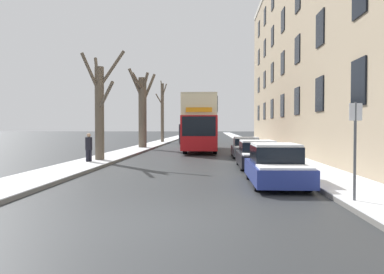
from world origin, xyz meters
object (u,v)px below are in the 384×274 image
object	(u,v)px
parked_car_2	(246,148)
bare_tree_left_2	(162,112)
bare_tree_left_0	(100,108)
parked_car_1	(257,155)
pedestrian_left_sidewalk	(89,147)
parked_car_0	(276,166)
oncoming_van	(189,133)
bare_tree_left_1	(142,109)
double_decker_bus	(201,121)
street_sign_post	(355,147)

from	to	relation	value
parked_car_2	bare_tree_left_2	bearing A→B (deg)	111.72
bare_tree_left_0	parked_car_1	xyz separation A→B (m)	(8.61, -2.32, -2.45)
parked_car_2	pedestrian_left_sidewalk	world-z (taller)	pedestrian_left_sidewalk
parked_car_0	oncoming_van	bearing A→B (deg)	99.09
oncoming_van	bare_tree_left_2	bearing A→B (deg)	161.66
bare_tree_left_0	parked_car_1	size ratio (longest dim) A/B	1.41
parked_car_0	oncoming_van	xyz separation A→B (m)	(-5.13, 32.03, 0.60)
bare_tree_left_1	pedestrian_left_sidewalk	bearing A→B (deg)	-91.02
double_decker_bus	parked_car_1	bearing A→B (deg)	-76.21
bare_tree_left_2	parked_car_2	size ratio (longest dim) A/B	1.96
double_decker_bus	bare_tree_left_2	bearing A→B (deg)	109.79
pedestrian_left_sidewalk	oncoming_van	bearing A→B (deg)	-148.27
parked_car_1	street_sign_post	bearing A→B (deg)	-81.13
parked_car_1	oncoming_van	bearing A→B (deg)	100.90
bare_tree_left_0	bare_tree_left_2	bearing A→B (deg)	89.77
double_decker_bus	bare_tree_left_0	bearing A→B (deg)	-117.20
bare_tree_left_1	street_sign_post	size ratio (longest dim) A/B	2.75
bare_tree_left_2	double_decker_bus	world-z (taller)	bare_tree_left_2
double_decker_bus	parked_car_0	xyz separation A→B (m)	(3.17, -18.31, -1.85)
bare_tree_left_0	street_sign_post	distance (m)	15.13
bare_tree_left_1	street_sign_post	world-z (taller)	bare_tree_left_1
bare_tree_left_2	parked_car_0	xyz separation A→B (m)	(8.51, -33.15, -3.26)
bare_tree_left_0	double_decker_bus	size ratio (longest dim) A/B	0.55
bare_tree_left_0	parked_car_2	bearing A→B (deg)	25.32
parked_car_2	pedestrian_left_sidewalk	xyz separation A→B (m)	(-8.87, -5.22, 0.30)
parked_car_1	parked_car_2	world-z (taller)	parked_car_1
bare_tree_left_0	bare_tree_left_1	bearing A→B (deg)	90.08
bare_tree_left_1	parked_car_1	distance (m)	17.76
bare_tree_left_0	double_decker_bus	xyz separation A→B (m)	(5.44, 10.59, -0.57)
bare_tree_left_1	double_decker_bus	bearing A→B (deg)	-23.09
bare_tree_left_0	bare_tree_left_1	size ratio (longest dim) A/B	0.87
bare_tree_left_2	parked_car_1	xyz separation A→B (m)	(8.51, -27.74, -3.29)
bare_tree_left_0	oncoming_van	size ratio (longest dim) A/B	1.12
bare_tree_left_2	parked_car_2	world-z (taller)	bare_tree_left_2
parked_car_0	bare_tree_left_2	bearing A→B (deg)	104.39
bare_tree_left_0	double_decker_bus	bearing A→B (deg)	62.80
bare_tree_left_2	street_sign_post	distance (m)	38.06
double_decker_bus	parked_car_1	world-z (taller)	double_decker_bus
parked_car_1	oncoming_van	size ratio (longest dim) A/B	0.79
pedestrian_left_sidewalk	bare_tree_left_0	bearing A→B (deg)	-153.00
double_decker_bus	oncoming_van	distance (m)	13.91
parked_car_0	parked_car_1	size ratio (longest dim) A/B	0.97
bare_tree_left_2	parked_car_1	world-z (taller)	bare_tree_left_2
bare_tree_left_0	street_sign_post	size ratio (longest dim) A/B	2.39
bare_tree_left_2	parked_car_0	size ratio (longest dim) A/B	1.82
bare_tree_left_1	bare_tree_left_2	bearing A→B (deg)	89.46
bare_tree_left_1	double_decker_bus	world-z (taller)	bare_tree_left_1
bare_tree_left_1	bare_tree_left_2	size ratio (longest dim) A/B	0.92
double_decker_bus	parked_car_0	distance (m)	18.68
bare_tree_left_1	parked_car_1	xyz separation A→B (m)	(8.62, -15.23, -3.04)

